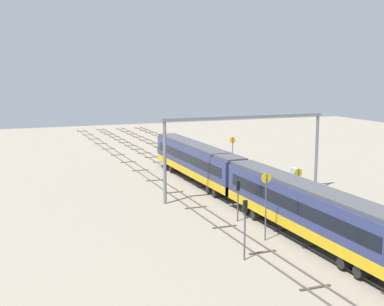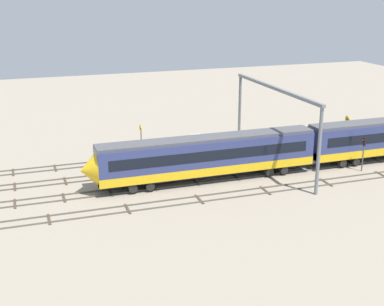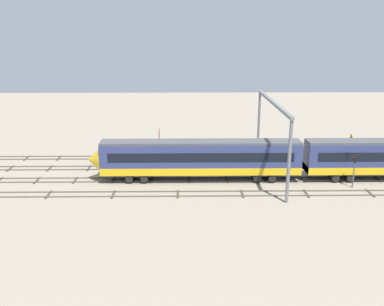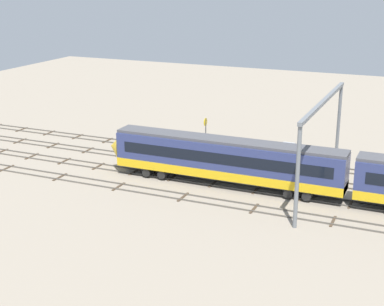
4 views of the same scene
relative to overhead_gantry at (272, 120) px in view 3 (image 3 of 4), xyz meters
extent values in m
plane|color=gray|center=(8.04, 0.03, -7.03)|extent=(146.18, 146.18, 0.00)
cube|color=#59544C|center=(8.04, -7.83, -6.95)|extent=(130.18, 0.07, 0.16)
cube|color=#59544C|center=(8.04, -6.39, -6.95)|extent=(130.18, 0.07, 0.16)
cube|color=#473828|center=(-17.53, -7.11, -6.99)|extent=(0.24, 2.40, 0.08)
cube|color=#473828|center=(-12.88, -7.11, -6.99)|extent=(0.24, 2.40, 0.08)
cube|color=#473828|center=(-8.23, -7.11, -6.99)|extent=(0.24, 2.40, 0.08)
cube|color=#473828|center=(-3.58, -7.11, -6.99)|extent=(0.24, 2.40, 0.08)
cube|color=#473828|center=(1.07, -7.11, -6.99)|extent=(0.24, 2.40, 0.08)
cube|color=#473828|center=(5.72, -7.11, -6.99)|extent=(0.24, 2.40, 0.08)
cube|color=#473828|center=(10.36, -7.11, -6.99)|extent=(0.24, 2.40, 0.08)
cube|color=#473828|center=(15.01, -7.11, -6.99)|extent=(0.24, 2.40, 0.08)
cube|color=#473828|center=(19.66, -7.11, -6.99)|extent=(0.24, 2.40, 0.08)
cube|color=#473828|center=(24.31, -7.11, -6.99)|extent=(0.24, 2.40, 0.08)
cube|color=#473828|center=(28.96, -7.11, -6.99)|extent=(0.24, 2.40, 0.08)
cube|color=#473828|center=(33.61, -7.11, -6.99)|extent=(0.24, 2.40, 0.08)
cube|color=#59544C|center=(8.04, -3.07, -6.95)|extent=(130.18, 0.07, 0.16)
cube|color=#59544C|center=(8.04, -1.63, -6.95)|extent=(130.18, 0.07, 0.16)
cube|color=#473828|center=(-12.79, -2.35, -6.99)|extent=(0.24, 2.40, 0.08)
cube|color=#473828|center=(-7.58, -2.35, -6.99)|extent=(0.24, 2.40, 0.08)
cube|color=#473828|center=(-2.37, -2.35, -6.99)|extent=(0.24, 2.40, 0.08)
cube|color=#473828|center=(2.83, -2.35, -6.99)|extent=(0.24, 2.40, 0.08)
cube|color=#473828|center=(8.04, -2.35, -6.99)|extent=(0.24, 2.40, 0.08)
cube|color=#473828|center=(13.25, -2.35, -6.99)|extent=(0.24, 2.40, 0.08)
cube|color=#473828|center=(18.45, -2.35, -6.99)|extent=(0.24, 2.40, 0.08)
cube|color=#473828|center=(23.66, -2.35, -6.99)|extent=(0.24, 2.40, 0.08)
cube|color=#473828|center=(28.87, -2.35, -6.99)|extent=(0.24, 2.40, 0.08)
cube|color=#473828|center=(34.08, -2.35, -6.99)|extent=(0.24, 2.40, 0.08)
cube|color=#59544C|center=(8.04, 1.69, -6.95)|extent=(130.18, 0.07, 0.16)
cube|color=#59544C|center=(8.04, 3.13, -6.95)|extent=(130.18, 0.07, 0.16)
cube|color=#473828|center=(-12.88, 2.41, -6.99)|extent=(0.24, 2.40, 0.08)
cube|color=#473828|center=(-8.23, 2.41, -6.99)|extent=(0.24, 2.40, 0.08)
cube|color=#473828|center=(-3.58, 2.41, -6.99)|extent=(0.24, 2.40, 0.08)
cube|color=#473828|center=(1.07, 2.41, -6.99)|extent=(0.24, 2.40, 0.08)
cube|color=#473828|center=(5.72, 2.41, -6.99)|extent=(0.24, 2.40, 0.08)
cube|color=#473828|center=(10.36, 2.41, -6.99)|extent=(0.24, 2.40, 0.08)
cube|color=#473828|center=(15.01, 2.41, -6.99)|extent=(0.24, 2.40, 0.08)
cube|color=#473828|center=(19.66, 2.41, -6.99)|extent=(0.24, 2.40, 0.08)
cube|color=#473828|center=(24.31, 2.41, -6.99)|extent=(0.24, 2.40, 0.08)
cube|color=#473828|center=(28.96, 2.41, -6.99)|extent=(0.24, 2.40, 0.08)
cube|color=#59544C|center=(8.04, 6.46, -6.95)|extent=(130.18, 0.07, 0.16)
cube|color=#59544C|center=(8.04, 7.89, -6.95)|extent=(130.18, 0.07, 0.16)
cube|color=#473828|center=(-10.04, 7.17, -6.99)|extent=(0.24, 2.40, 0.08)
cube|color=#473828|center=(-2.81, 7.17, -6.99)|extent=(0.24, 2.40, 0.08)
cube|color=#473828|center=(4.42, 7.17, -6.99)|extent=(0.24, 2.40, 0.08)
cube|color=#473828|center=(11.66, 7.17, -6.99)|extent=(0.24, 2.40, 0.08)
cube|color=#473828|center=(18.89, 7.17, -6.99)|extent=(0.24, 2.40, 0.08)
cube|color=#473828|center=(26.12, 7.17, -6.99)|extent=(0.24, 2.40, 0.08)
cube|color=navy|center=(8.95, 2.41, -4.17)|extent=(24.00, 2.90, 3.60)
cube|color=gold|center=(8.95, 2.41, -5.52)|extent=(24.00, 2.94, 0.90)
cube|color=#4C4C51|center=(8.95, 2.41, -2.22)|extent=(24.00, 2.50, 0.30)
cube|color=black|center=(8.95, 0.95, -3.74)|extent=(22.00, 0.04, 1.10)
cube|color=black|center=(8.95, 3.87, -3.74)|extent=(22.00, 0.04, 1.10)
cylinder|color=black|center=(0.37, 2.41, -6.42)|extent=(0.90, 2.70, 0.90)
cylinder|color=black|center=(2.17, 2.41, -6.42)|extent=(0.90, 2.70, 0.90)
cylinder|color=black|center=(15.73, 2.41, -6.42)|extent=(0.90, 2.70, 0.90)
cylinder|color=black|center=(17.53, 2.41, -6.42)|extent=(0.90, 2.70, 0.90)
cylinder|color=black|center=(-9.07, 2.41, -6.42)|extent=(0.90, 2.70, 0.90)
cylinder|color=black|center=(-7.27, 2.41, -6.42)|extent=(0.90, 2.70, 0.90)
cone|color=gold|center=(21.75, 2.41, -4.35)|extent=(1.60, 3.24, 3.24)
cylinder|color=slate|center=(0.00, -9.66, -2.54)|extent=(0.36, 0.36, 8.98)
cylinder|color=slate|center=(0.00, 9.66, -2.54)|extent=(0.36, 0.36, 8.98)
cube|color=slate|center=(0.00, 0.00, 2.12)|extent=(0.40, 19.92, 0.35)
cylinder|color=#4C4C51|center=(14.42, -5.36, -4.63)|extent=(0.12, 0.12, 4.82)
cylinder|color=yellow|center=(14.46, -5.36, -2.64)|extent=(0.05, 0.94, 0.94)
cube|color=black|center=(14.49, -5.36, -2.64)|extent=(0.02, 0.42, 0.12)
cylinder|color=#4C4C51|center=(-10.32, -0.47, -4.52)|extent=(0.12, 0.12, 5.02)
cylinder|color=yellow|center=(-10.28, -0.47, -2.39)|extent=(0.05, 0.86, 0.86)
cube|color=black|center=(-10.25, -0.47, -2.39)|extent=(0.02, 0.38, 0.12)
cylinder|color=#4C4C51|center=(-8.74, 5.19, -5.51)|extent=(0.14, 0.14, 3.04)
cube|color=black|center=(-8.74, 5.19, -3.54)|extent=(0.20, 0.32, 0.90)
sphere|color=red|center=(-8.63, 5.19, -3.34)|extent=(0.20, 0.20, 0.20)
sphere|color=#262626|center=(-8.63, 5.19, -3.74)|extent=(0.20, 0.20, 0.20)
cube|color=#B2B7BC|center=(5.80, -10.48, -6.29)|extent=(1.42, 0.78, 1.49)
cube|color=#333333|center=(6.52, -10.48, -6.07)|extent=(0.02, 0.55, 0.24)
camera|label=1|loc=(-51.92, 26.67, 7.48)|focal=48.28mm
camera|label=2|loc=(28.08, 52.75, 13.19)|focal=49.49mm
camera|label=3|loc=(10.68, 52.25, 10.82)|focal=40.31mm
camera|label=4|loc=(-10.10, 54.78, 13.73)|focal=54.02mm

